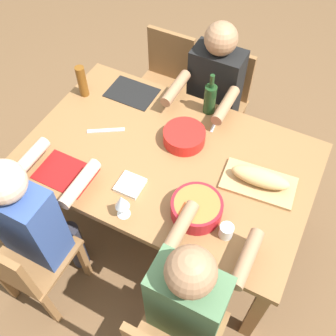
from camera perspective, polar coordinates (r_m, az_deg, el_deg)
The scene contains 21 objects.
ground_plane at distance 2.90m, azimuth -0.00°, elevation -7.47°, with size 8.00×8.00×0.00m, color brown.
dining_table at distance 2.35m, azimuth -0.00°, elevation 0.46°, with size 1.67×1.07×0.74m.
chair_near_right at distance 3.15m, azimuth -0.42°, elevation 12.63°, with size 0.40×0.40×0.85m.
chair_far_right at distance 2.36m, azimuth -20.27°, elevation -12.96°, with size 0.40×0.40×0.85m.
diner_far_right at distance 2.22m, azimuth -18.90°, elevation -6.99°, with size 0.41×0.53×1.20m.
chair_near_center at distance 3.02m, azimuth 7.49°, elevation 9.95°, with size 0.40×0.40×0.85m.
diner_near_center at distance 2.74m, azimuth 6.48°, elevation 10.91°, with size 0.41×0.53×1.20m.
diner_far_left at distance 1.94m, azimuth 3.30°, elevation -18.19°, with size 0.41×0.53×1.20m.
serving_bowl_fruit at distance 2.03m, azimuth 4.19°, elevation -5.76°, with size 0.27×0.27×0.10m.
serving_bowl_pasta at distance 2.33m, azimuth 2.37°, elevation 4.69°, with size 0.25×0.25×0.08m.
cutting_board at distance 2.22m, azimuth 13.02°, elevation -2.18°, with size 0.40×0.22×0.02m, color tan.
bread_loaf at distance 2.17m, azimuth 13.28°, elevation -1.35°, with size 0.32×0.11×0.09m, color tan.
wine_bottle at distance 2.47m, azimuth 6.13°, elevation 10.03°, with size 0.08×0.08×0.29m.
beer_bottle at distance 2.64m, azimuth -12.38°, elevation 12.20°, with size 0.06×0.06×0.22m, color brown.
wine_glass at distance 1.98m, azimuth -6.73°, elevation -4.99°, with size 0.08×0.08×0.17m.
placemat_near_right at distance 2.67m, azimuth -5.28°, elevation 10.83°, with size 0.32×0.23×0.01m, color black.
placemat_far_right at distance 2.28m, azimuth -14.69°, elevation -0.76°, with size 0.32×0.23×0.01m, color maroon.
fork_near_center at distance 2.48m, azimuth 6.86°, elevation 6.58°, with size 0.02×0.17×0.01m, color silver.
cup_far_left at distance 2.00m, azimuth 8.46°, elevation -9.06°, with size 0.07×0.07×0.08m, color white.
carving_knife at distance 2.44m, azimuth -9.02°, elevation 5.42°, with size 0.23×0.02×0.01m, color silver.
napkin_stack at distance 2.16m, azimuth -5.52°, elevation -2.46°, with size 0.14×0.14×0.02m, color white.
Camera 1 is at (-0.65, 1.27, 2.53)m, focal length 41.93 mm.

